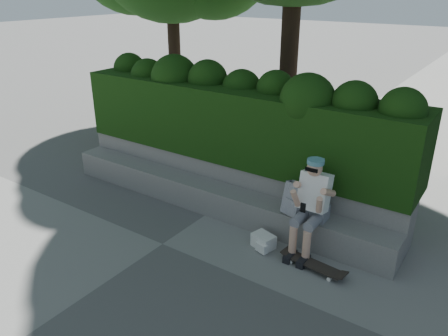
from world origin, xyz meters
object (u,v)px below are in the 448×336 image
Objects in this scene: person at (312,203)px; skateboard at (313,265)px; backpack_plaid at (295,199)px; backpack_ground at (264,241)px.

person is 1.65× the size of skateboard.
skateboard is at bearing -57.51° from person.
backpack_plaid reaches higher than backpack_ground.
backpack_ground is at bearing -151.26° from person.
skateboard is at bearing -26.04° from backpack_plaid.
backpack_plaid is (-0.29, 0.08, -0.07)m from person.
person reaches higher than backpack_ground.
backpack_plaid is at bearing 164.08° from person.
person is at bearing 128.87° from skateboard.
skateboard is 0.81m from backpack_ground.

